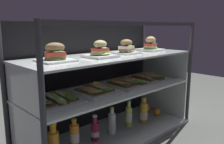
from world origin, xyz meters
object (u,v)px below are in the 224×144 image
(open_sandwich_tray_near_right_corner, at_px, (127,83))
(orange_fruit_beside_bottles, at_px, (157,112))
(plated_roll_sandwich_right_of_center, at_px, (126,48))
(juice_bottle_back_right, at_px, (112,123))
(plated_roll_sandwich_near_left_corner, at_px, (100,51))
(plated_roll_sandwich_near_right_corner, at_px, (150,45))
(plated_roll_sandwich_far_right, at_px, (55,55))
(juice_bottle_front_fourth, at_px, (129,116))
(open_sandwich_tray_right_of_center, at_px, (95,90))
(open_sandwich_tray_mid_left, at_px, (148,77))
(juice_bottle_back_left, at_px, (75,137))
(open_sandwich_tray_far_right, at_px, (54,99))
(orange_fruit_near_left_post, at_px, (147,108))
(juice_bottle_near_post, at_px, (144,113))
(juice_bottle_front_left_end, at_px, (95,131))

(open_sandwich_tray_near_right_corner, relative_size, orange_fruit_beside_bottles, 4.79)
(plated_roll_sandwich_right_of_center, distance_m, juice_bottle_back_right, 0.62)
(plated_roll_sandwich_near_left_corner, relative_size, juice_bottle_back_right, 0.91)
(plated_roll_sandwich_near_left_corner, relative_size, plated_roll_sandwich_near_right_corner, 1.05)
(plated_roll_sandwich_far_right, distance_m, plated_roll_sandwich_near_right_corner, 0.96)
(juice_bottle_front_fourth, bearing_deg, plated_roll_sandwich_far_right, 178.99)
(open_sandwich_tray_right_of_center, bearing_deg, open_sandwich_tray_mid_left, 0.94)
(plated_roll_sandwich_near_right_corner, bearing_deg, juice_bottle_back_right, -179.78)
(plated_roll_sandwich_right_of_center, xyz_separation_m, juice_bottle_back_left, (-0.52, -0.00, -0.58))
(plated_roll_sandwich_near_left_corner, bearing_deg, open_sandwich_tray_far_right, 172.11)
(open_sandwich_tray_far_right, xyz_separation_m, orange_fruit_near_left_post, (1.09, 0.09, -0.35))
(open_sandwich_tray_right_of_center, xyz_separation_m, open_sandwich_tray_mid_left, (0.65, 0.01, 0.00))
(plated_roll_sandwich_near_right_corner, height_order, orange_fruit_beside_bottles, plated_roll_sandwich_near_right_corner)
(open_sandwich_tray_far_right, bearing_deg, juice_bottle_near_post, -3.00)
(plated_roll_sandwich_far_right, xyz_separation_m, juice_bottle_back_right, (0.49, -0.00, -0.60))
(open_sandwich_tray_mid_left, bearing_deg, juice_bottle_near_post, -156.82)
(juice_bottle_near_post, bearing_deg, open_sandwich_tray_near_right_corner, 172.90)
(plated_roll_sandwich_near_right_corner, xyz_separation_m, open_sandwich_tray_right_of_center, (-0.64, 0.01, -0.29))
(plated_roll_sandwich_right_of_center, relative_size, juice_bottle_front_left_end, 0.89)
(open_sandwich_tray_far_right, xyz_separation_m, juice_bottle_front_fourth, (0.69, -0.02, -0.30))
(open_sandwich_tray_far_right, distance_m, open_sandwich_tray_right_of_center, 0.34)
(plated_roll_sandwich_near_right_corner, height_order, juice_bottle_front_fourth, plated_roll_sandwich_near_right_corner)
(plated_roll_sandwich_right_of_center, bearing_deg, juice_bottle_near_post, -6.50)
(open_sandwich_tray_mid_left, relative_size, orange_fruit_beside_bottles, 4.98)
(juice_bottle_front_fourth, bearing_deg, juice_bottle_back_right, 177.00)
(juice_bottle_back_right, bearing_deg, juice_bottle_near_post, -5.19)
(plated_roll_sandwich_near_left_corner, distance_m, open_sandwich_tray_mid_left, 0.69)
(plated_roll_sandwich_right_of_center, xyz_separation_m, orange_fruit_near_left_post, (0.44, 0.11, -0.64))
(plated_roll_sandwich_far_right, distance_m, open_sandwich_tray_mid_left, 1.01)
(juice_bottle_front_left_end, distance_m, orange_fruit_beside_bottles, 0.76)
(juice_bottle_back_right, bearing_deg, juice_bottle_back_left, -178.43)
(plated_roll_sandwich_near_left_corner, relative_size, juice_bottle_front_left_end, 1.00)
(open_sandwich_tray_far_right, distance_m, juice_bottle_back_right, 0.59)
(open_sandwich_tray_near_right_corner, distance_m, juice_bottle_front_fourth, 0.30)
(plated_roll_sandwich_near_left_corner, bearing_deg, open_sandwich_tray_mid_left, 4.91)
(open_sandwich_tray_far_right, xyz_separation_m, open_sandwich_tray_near_right_corner, (0.67, -0.02, 0.00))
(plated_roll_sandwich_far_right, distance_m, juice_bottle_front_left_end, 0.68)
(open_sandwich_tray_far_right, height_order, juice_bottle_back_left, open_sandwich_tray_far_right)
(orange_fruit_near_left_post, bearing_deg, juice_bottle_front_left_end, -172.06)
(plated_roll_sandwich_far_right, bearing_deg, juice_bottle_near_post, -2.36)
(open_sandwich_tray_mid_left, distance_m, orange_fruit_beside_bottles, 0.37)
(open_sandwich_tray_right_of_center, relative_size, juice_bottle_near_post, 1.52)
(open_sandwich_tray_right_of_center, relative_size, juice_bottle_back_right, 1.57)
(plated_roll_sandwich_far_right, bearing_deg, plated_roll_sandwich_near_left_corner, -6.55)
(plated_roll_sandwich_near_left_corner, xyz_separation_m, plated_roll_sandwich_right_of_center, (0.30, 0.03, 0.00))
(plated_roll_sandwich_far_right, height_order, juice_bottle_front_left_end, plated_roll_sandwich_far_right)
(open_sandwich_tray_near_right_corner, relative_size, juice_bottle_back_left, 1.52)
(juice_bottle_front_fourth, bearing_deg, orange_fruit_near_left_post, 15.78)
(juice_bottle_back_left, distance_m, juice_bottle_front_fourth, 0.56)
(open_sandwich_tray_near_right_corner, distance_m, juice_bottle_front_left_end, 0.47)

